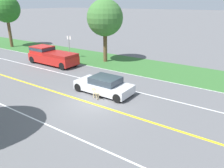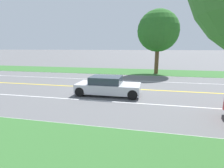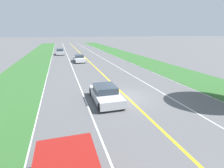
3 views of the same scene
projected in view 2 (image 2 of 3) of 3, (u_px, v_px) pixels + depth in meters
The scene contains 10 objects.
ground_plane at pixel (109, 88), 14.13m from camera, with size 400.00×400.00×0.00m, color #5B5B5E.
centre_divider_line at pixel (109, 88), 14.13m from camera, with size 0.18×160.00×0.01m, color yellow.
lane_edge_line_right at pixel (72, 125), 7.44m from camera, with size 0.14×160.00×0.01m, color white.
lane_edge_line_left at pixel (123, 75), 20.82m from camera, with size 0.14×160.00×0.01m, color white.
lane_dash_same_dir at pixel (96, 101), 10.78m from camera, with size 0.10×160.00×0.01m, color white.
lane_dash_oncoming at pixel (117, 80), 17.48m from camera, with size 0.10×160.00×0.01m, color white.
grass_verge_left at pixel (126, 71), 23.69m from camera, with size 6.00×160.00×0.03m, color #33662D.
ego_car at pixel (108, 86), 12.05m from camera, with size 1.94×4.34×1.28m.
dog at pixel (110, 84), 13.21m from camera, with size 0.44×1.00×0.75m.
roadside_tree_left_near at pixel (158, 31), 20.69m from camera, with size 4.91×4.91×7.61m.
Camera 2 is at (13.40, 3.13, 3.23)m, focal length 28.00 mm.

